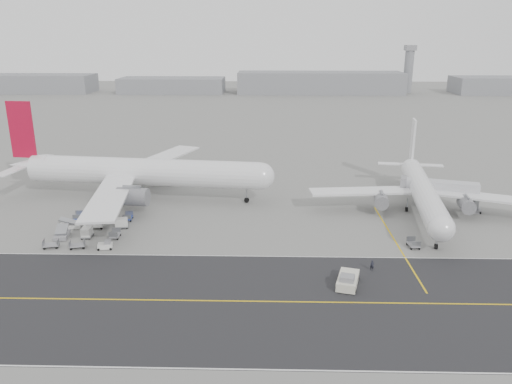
{
  "coord_description": "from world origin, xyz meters",
  "views": [
    {
      "loc": [
        5.55,
        -83.53,
        37.72
      ],
      "look_at": [
        3.16,
        12.0,
        7.55
      ],
      "focal_mm": 35.0,
      "sensor_mm": 36.0,
      "label": 1
    }
  ],
  "objects_px": {
    "control_tower": "(409,68)",
    "pushback_tug": "(348,280)",
    "ground_crew_a": "(372,265)",
    "airliner_b": "(422,191)",
    "jet_bridge": "(441,189)",
    "airliner_a": "(138,172)"
  },
  "relations": [
    {
      "from": "control_tower",
      "to": "airliner_b",
      "type": "xyz_separation_m",
      "value": [
        -60.51,
        -243.32,
        -11.25
      ]
    },
    {
      "from": "control_tower",
      "to": "pushback_tug",
      "type": "bearing_deg",
      "value": -106.41
    },
    {
      "from": "airliner_a",
      "to": "ground_crew_a",
      "type": "bearing_deg",
      "value": -121.52
    },
    {
      "from": "airliner_b",
      "to": "ground_crew_a",
      "type": "bearing_deg",
      "value": -111.33
    },
    {
      "from": "control_tower",
      "to": "airliner_b",
      "type": "bearing_deg",
      "value": -103.96
    },
    {
      "from": "airliner_a",
      "to": "airliner_b",
      "type": "relative_size",
      "value": 1.32
    },
    {
      "from": "pushback_tug",
      "to": "ground_crew_a",
      "type": "height_order",
      "value": "pushback_tug"
    },
    {
      "from": "airliner_a",
      "to": "ground_crew_a",
      "type": "xyz_separation_m",
      "value": [
        48.6,
        -37.85,
        -5.65
      ]
    },
    {
      "from": "airliner_a",
      "to": "pushback_tug",
      "type": "relative_size",
      "value": 8.01
    },
    {
      "from": "airliner_b",
      "to": "pushback_tug",
      "type": "distance_m",
      "value": 40.69
    },
    {
      "from": "control_tower",
      "to": "pushback_tug",
      "type": "relative_size",
      "value": 3.79
    },
    {
      "from": "airliner_b",
      "to": "pushback_tug",
      "type": "relative_size",
      "value": 6.08
    },
    {
      "from": "control_tower",
      "to": "pushback_tug",
      "type": "xyz_separation_m",
      "value": [
        -81.8,
        -277.75,
        -15.3
      ]
    },
    {
      "from": "pushback_tug",
      "to": "jet_bridge",
      "type": "distance_m",
      "value": 45.76
    },
    {
      "from": "pushback_tug",
      "to": "jet_bridge",
      "type": "relative_size",
      "value": 0.46
    },
    {
      "from": "airliner_a",
      "to": "jet_bridge",
      "type": "height_order",
      "value": "airliner_a"
    },
    {
      "from": "control_tower",
      "to": "ground_crew_a",
      "type": "xyz_separation_m",
      "value": [
        -76.91,
        -272.3,
        -15.34
      ]
    },
    {
      "from": "jet_bridge",
      "to": "ground_crew_a",
      "type": "distance_m",
      "value": 38.53
    },
    {
      "from": "ground_crew_a",
      "to": "pushback_tug",
      "type": "bearing_deg",
      "value": -123.25
    },
    {
      "from": "control_tower",
      "to": "pushback_tug",
      "type": "distance_m",
      "value": 289.95
    },
    {
      "from": "jet_bridge",
      "to": "ground_crew_a",
      "type": "bearing_deg",
      "value": -107.15
    },
    {
      "from": "pushback_tug",
      "to": "jet_bridge",
      "type": "height_order",
      "value": "jet_bridge"
    }
  ]
}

